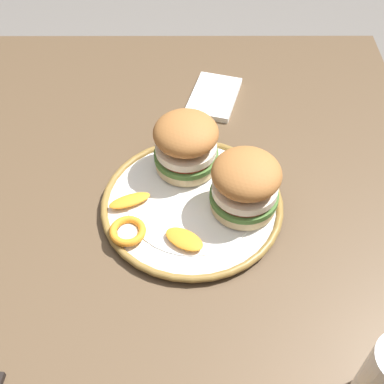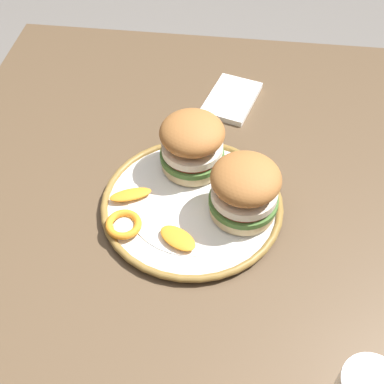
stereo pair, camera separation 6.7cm
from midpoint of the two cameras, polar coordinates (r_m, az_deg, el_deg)
dining_table at (r=0.88m, az=0.19°, el=-10.00°), size 1.19×0.88×0.73m
dinner_plate at (r=0.84m, az=2.28°, el=-1.48°), size 0.30×0.30×0.02m
sandwich_half_left at (r=0.85m, az=2.28°, el=5.38°), size 0.15×0.15×0.10m
sandwich_half_right at (r=0.79m, az=8.34°, el=0.24°), size 0.15×0.15×0.10m
orange_peel_curled at (r=0.79m, az=-5.29°, el=-3.75°), size 0.08×0.08×0.01m
orange_peel_strip_long at (r=0.83m, az=-4.64°, el=-0.39°), size 0.05×0.07×0.01m
orange_peel_strip_short at (r=0.78m, az=0.82°, el=-5.56°), size 0.06×0.07×0.01m
folded_napkin at (r=1.04m, az=6.30°, el=10.23°), size 0.15×0.12×0.01m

